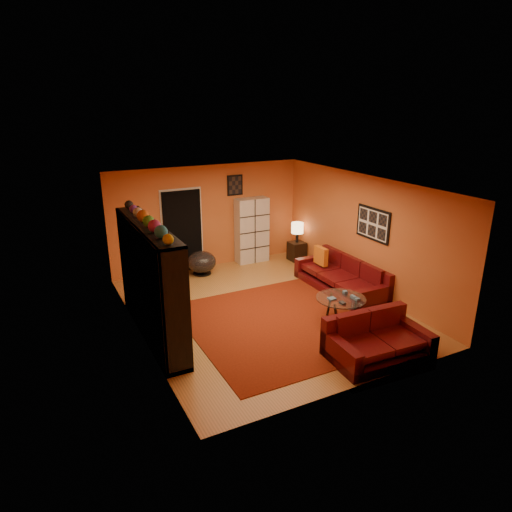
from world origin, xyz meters
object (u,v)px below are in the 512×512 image
loveseat (375,340)px  side_table (297,251)px  entertainment_unit (151,281)px  coffee_table (341,300)px  bowl_chair (202,262)px  tv (155,286)px  table_lamp (297,228)px  storage_cabinet (252,230)px  sofa (344,277)px

loveseat → side_table: (1.41, 4.74, -0.03)m
entertainment_unit → coffee_table: size_ratio=3.13×
loveseat → coffee_table: (0.25, 1.29, 0.16)m
bowl_chair → tv: bearing=-125.2°
entertainment_unit → coffee_table: (3.37, -1.12, -0.61)m
loveseat → bowl_chair: size_ratio=2.41×
table_lamp → side_table: bearing=-90.0°
tv → table_lamp: size_ratio=1.75×
storage_cabinet → side_table: 1.35m
sofa → table_lamp: bearing=87.3°
coffee_table → table_lamp: size_ratio=1.79×
tv → storage_cabinet: size_ratio=0.55×
entertainment_unit → loveseat: size_ratio=1.75×
tv → coffee_table: (3.32, -1.03, -0.55)m
side_table → table_lamp: 0.63m
coffee_table → sofa: bearing=50.1°
sofa → tv: bearing=-177.0°
entertainment_unit → loveseat: bearing=-37.7°
entertainment_unit → bowl_chair: entertainment_unit is taller
entertainment_unit → sofa: entertainment_unit is taller
entertainment_unit → side_table: size_ratio=6.00×
sofa → loveseat: same height
coffee_table → bowl_chair: bowl_chair is taller
tv → sofa: (4.37, 0.22, -0.71)m
bowl_chair → coffee_table: bearing=-67.5°
sofa → table_lamp: (0.11, 2.20, 0.60)m
side_table → table_lamp: bearing=90.0°
sofa → side_table: sofa is taller
entertainment_unit → bowl_chair: (1.87, 2.50, -0.74)m
storage_cabinet → bowl_chair: (-1.54, -0.30, -0.55)m
loveseat → tv: bearing=56.3°
side_table → storage_cabinet: bearing=157.1°
sofa → loveseat: (-1.30, -2.54, -0.00)m
tv → side_table: (4.47, 2.42, -0.74)m
loveseat → storage_cabinet: size_ratio=1.00×
tv → side_table: 5.14m
tv → sofa: tv is taller
side_table → entertainment_unit: bearing=-152.8°
sofa → table_lamp: table_lamp is taller
tv → side_table: bearing=-61.6°
table_lamp → sofa: bearing=-92.8°
entertainment_unit → sofa: 4.49m
loveseat → side_table: size_ratio=3.42×
entertainment_unit → tv: entertainment_unit is taller
bowl_chair → table_lamp: bearing=-3.7°
entertainment_unit → side_table: (4.53, 2.33, -0.80)m
sofa → storage_cabinet: storage_cabinet is taller
coffee_table → side_table: size_ratio=1.91×
bowl_chair → storage_cabinet: bearing=11.1°
table_lamp → tv: bearing=-151.6°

